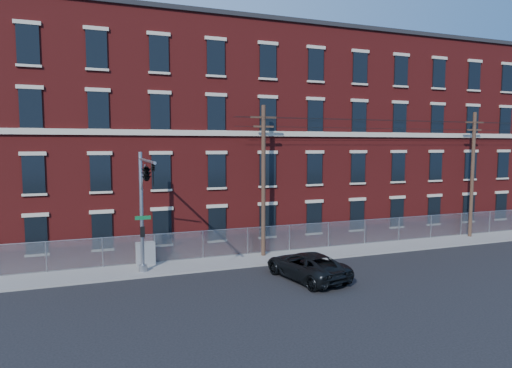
{
  "coord_description": "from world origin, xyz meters",
  "views": [
    {
      "loc": [
        -8.43,
        -21.45,
        7.48
      ],
      "look_at": [
        0.89,
        4.0,
        5.1
      ],
      "focal_mm": 30.82,
      "sensor_mm": 36.0,
      "label": 1
    }
  ],
  "objects_px": {
    "utility_pole_near": "(263,178)",
    "pickup_truck": "(307,265)",
    "utility_cabinet": "(146,253)",
    "traffic_signal_mast": "(145,185)"
  },
  "relations": [
    {
      "from": "utility_cabinet",
      "to": "traffic_signal_mast",
      "type": "bearing_deg",
      "value": -100.05
    },
    {
      "from": "traffic_signal_mast",
      "to": "pickup_truck",
      "type": "distance_m",
      "value": 9.91
    },
    {
      "from": "utility_pole_near",
      "to": "pickup_truck",
      "type": "xyz_separation_m",
      "value": [
        0.55,
        -5.34,
        -4.58
      ]
    },
    {
      "from": "pickup_truck",
      "to": "utility_cabinet",
      "type": "bearing_deg",
      "value": -46.46
    },
    {
      "from": "utility_pole_near",
      "to": "pickup_truck",
      "type": "height_order",
      "value": "utility_pole_near"
    },
    {
      "from": "utility_pole_near",
      "to": "utility_cabinet",
      "type": "bearing_deg",
      "value": 177.02
    },
    {
      "from": "utility_pole_near",
      "to": "utility_cabinet",
      "type": "xyz_separation_m",
      "value": [
        -7.68,
        0.4,
        -4.52
      ]
    },
    {
      "from": "traffic_signal_mast",
      "to": "pickup_truck",
      "type": "xyz_separation_m",
      "value": [
        8.55,
        -1.92,
        -4.63
      ]
    },
    {
      "from": "utility_pole_near",
      "to": "utility_cabinet",
      "type": "distance_m",
      "value": 8.92
    },
    {
      "from": "utility_cabinet",
      "to": "utility_pole_near",
      "type": "bearing_deg",
      "value": -8.25
    }
  ]
}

